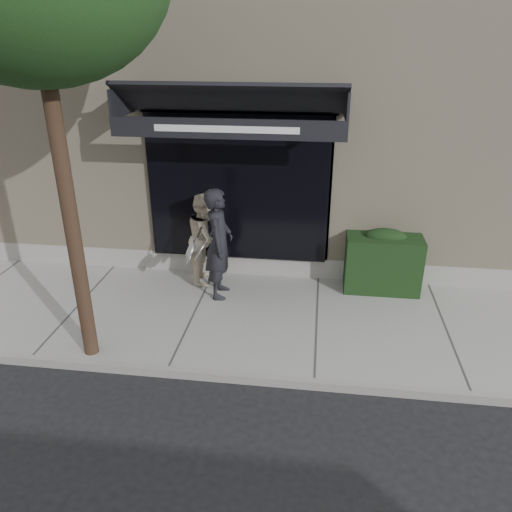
# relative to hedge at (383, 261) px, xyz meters

# --- Properties ---
(ground) EXTENTS (80.00, 80.00, 0.00)m
(ground) POSITION_rel_hedge_xyz_m (-1.10, -1.25, -0.66)
(ground) COLOR black
(ground) RESTS_ON ground
(sidewalk) EXTENTS (20.00, 3.00, 0.12)m
(sidewalk) POSITION_rel_hedge_xyz_m (-1.10, -1.25, -0.60)
(sidewalk) COLOR gray
(sidewalk) RESTS_ON ground
(curb) EXTENTS (20.00, 0.10, 0.14)m
(curb) POSITION_rel_hedge_xyz_m (-1.10, -2.80, -0.59)
(curb) COLOR gray
(curb) RESTS_ON ground
(building_facade) EXTENTS (14.30, 8.04, 5.64)m
(building_facade) POSITION_rel_hedge_xyz_m (-1.11, 3.71, 2.08)
(building_facade) COLOR beige
(building_facade) RESTS_ON ground
(hedge) EXTENTS (1.30, 0.70, 1.14)m
(hedge) POSITION_rel_hedge_xyz_m (0.00, 0.00, 0.00)
(hedge) COLOR black
(hedge) RESTS_ON sidewalk
(pedestrian_front) EXTENTS (0.73, 0.90, 1.92)m
(pedestrian_front) POSITION_rel_hedge_xyz_m (-2.80, -0.61, 0.42)
(pedestrian_front) COLOR black
(pedestrian_front) RESTS_ON sidewalk
(pedestrian_back) EXTENTS (0.69, 0.84, 1.66)m
(pedestrian_back) POSITION_rel_hedge_xyz_m (-3.15, -0.07, 0.29)
(pedestrian_back) COLOR beige
(pedestrian_back) RESTS_ON sidewalk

